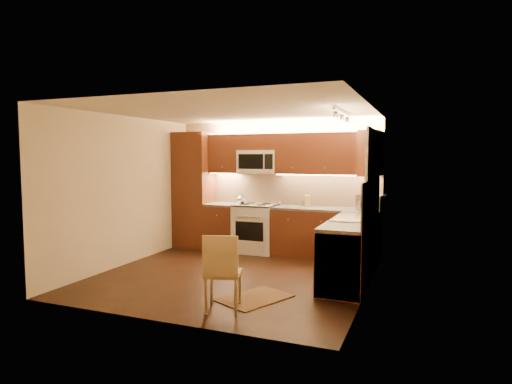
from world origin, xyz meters
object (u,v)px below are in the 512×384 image
at_px(stove, 256,228).
at_px(dining_chair, 223,272).
at_px(kettle, 242,199).
at_px(knife_block, 307,201).
at_px(soap_bottle, 375,207).
at_px(sink, 352,213).
at_px(microwave, 258,162).
at_px(toaster_oven, 371,202).

distance_m(stove, dining_chair, 3.18).
bearing_deg(kettle, knife_block, -0.81).
xyz_separation_m(kettle, knife_block, (1.24, 0.23, -0.02)).
bearing_deg(soap_bottle, dining_chair, -134.21).
relative_size(sink, soap_bottle, 4.70).
bearing_deg(dining_chair, microwave, 87.81).
height_order(microwave, soap_bottle, microwave).
xyz_separation_m(microwave, soap_bottle, (2.24, -0.47, -0.73)).
distance_m(kettle, soap_bottle, 2.52).
bearing_deg(microwave, soap_bottle, -11.85).
xyz_separation_m(kettle, toaster_oven, (2.40, 0.12, 0.01)).
distance_m(microwave, soap_bottle, 2.40).
xyz_separation_m(knife_block, soap_bottle, (1.27, -0.50, -0.01)).
height_order(soap_bottle, dining_chair, soap_bottle).
bearing_deg(microwave, toaster_oven, -2.23).
height_order(kettle, knife_block, kettle).
xyz_separation_m(microwave, sink, (2.00, -1.26, -0.74)).
relative_size(sink, kettle, 4.28).
bearing_deg(soap_bottle, microwave, 151.53).
bearing_deg(toaster_oven, knife_block, -167.14).
height_order(stove, dining_chair, dining_chair).
height_order(stove, kettle, kettle).
bearing_deg(sink, microwave, 147.79).
distance_m(knife_block, soap_bottle, 1.37).
height_order(toaster_oven, dining_chair, toaster_oven).
distance_m(sink, kettle, 2.50).
height_order(toaster_oven, soap_bottle, toaster_oven).
relative_size(sink, knife_block, 4.09).
relative_size(stove, toaster_oven, 2.09).
bearing_deg(knife_block, toaster_oven, -27.42).
bearing_deg(soap_bottle, toaster_oven, 88.77).
distance_m(microwave, dining_chair, 3.55).
height_order(stove, knife_block, knife_block).
relative_size(stove, dining_chair, 0.99).
xyz_separation_m(stove, soap_bottle, (2.24, -0.34, 0.53)).
bearing_deg(stove, sink, -29.36).
xyz_separation_m(stove, sink, (2.00, -1.12, 0.52)).
height_order(microwave, sink, microwave).
xyz_separation_m(toaster_oven, soap_bottle, (0.11, -0.39, -0.04)).
height_order(knife_block, dining_chair, knife_block).
bearing_deg(kettle, stove, 2.60).
bearing_deg(toaster_oven, microwave, -164.00).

